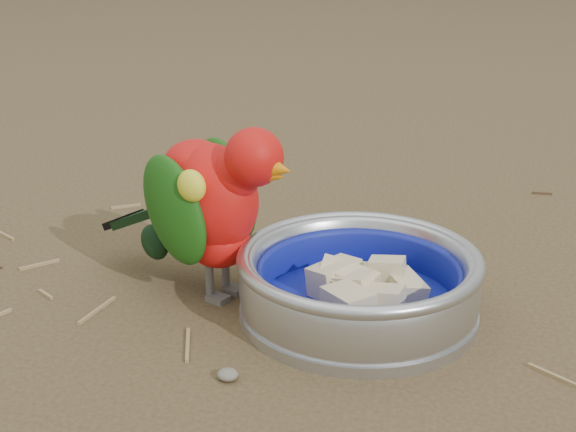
# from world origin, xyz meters

# --- Properties ---
(ground) EXTENTS (60.00, 60.00, 0.00)m
(ground) POSITION_xyz_m (0.00, 0.00, 0.00)
(ground) COLOR brown
(food_bowl) EXTENTS (0.21, 0.21, 0.02)m
(food_bowl) POSITION_xyz_m (0.06, 0.07, 0.01)
(food_bowl) COLOR #B2B2BA
(food_bowl) RESTS_ON ground
(bowl_wall) EXTENTS (0.21, 0.21, 0.04)m
(bowl_wall) POSITION_xyz_m (0.06, 0.07, 0.04)
(bowl_wall) COLOR #B2B2BA
(bowl_wall) RESTS_ON food_bowl
(fruit_wedges) EXTENTS (0.13, 0.13, 0.03)m
(fruit_wedges) POSITION_xyz_m (0.06, 0.07, 0.03)
(fruit_wedges) COLOR beige
(fruit_wedges) RESTS_ON food_bowl
(lory_parrot) EXTENTS (0.22, 0.18, 0.16)m
(lory_parrot) POSITION_xyz_m (-0.08, 0.10, 0.08)
(lory_parrot) COLOR red
(lory_parrot) RESTS_ON ground
(ground_debris) EXTENTS (0.90, 0.80, 0.01)m
(ground_debris) POSITION_xyz_m (-0.03, 0.07, 0.00)
(ground_debris) COLOR #94774D
(ground_debris) RESTS_ON ground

